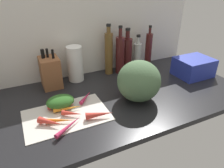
% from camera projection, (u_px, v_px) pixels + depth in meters
% --- Properties ---
extents(ground_plane, '(1.70, 0.80, 0.03)m').
position_uv_depth(ground_plane, '(107.00, 98.00, 1.25)').
color(ground_plane, black).
extents(wall_back, '(1.70, 0.03, 0.60)m').
position_uv_depth(wall_back, '(83.00, 32.00, 1.41)').
color(wall_back, silver).
rests_on(wall_back, ground_plane).
extents(cutting_board, '(0.43, 0.28, 0.01)m').
position_uv_depth(cutting_board, '(67.00, 115.00, 1.07)').
color(cutting_board, beige).
rests_on(cutting_board, ground_plane).
extents(carrot_0, '(0.11, 0.10, 0.03)m').
position_uv_depth(carrot_0, '(50.00, 122.00, 0.99)').
color(carrot_0, red).
rests_on(carrot_0, cutting_board).
extents(carrot_1, '(0.11, 0.11, 0.02)m').
position_uv_depth(carrot_1, '(86.00, 97.00, 1.20)').
color(carrot_1, '#B2264C').
rests_on(carrot_1, cutting_board).
extents(carrot_2, '(0.14, 0.06, 0.04)m').
position_uv_depth(carrot_2, '(99.00, 114.00, 1.04)').
color(carrot_2, red).
rests_on(carrot_2, cutting_board).
extents(carrot_3, '(0.10, 0.08, 0.03)m').
position_uv_depth(carrot_3, '(72.00, 113.00, 1.05)').
color(carrot_3, red).
rests_on(carrot_3, cutting_board).
extents(carrot_4, '(0.14, 0.07, 0.03)m').
position_uv_depth(carrot_4, '(61.00, 106.00, 1.11)').
color(carrot_4, red).
rests_on(carrot_4, cutting_board).
extents(carrot_5, '(0.15, 0.12, 0.02)m').
position_uv_depth(carrot_5, '(69.00, 126.00, 0.97)').
color(carrot_5, '#B2264C').
rests_on(carrot_5, cutting_board).
extents(carrot_6, '(0.14, 0.08, 0.02)m').
position_uv_depth(carrot_6, '(61.00, 120.00, 1.01)').
color(carrot_6, orange).
rests_on(carrot_6, cutting_board).
extents(carrot_7, '(0.15, 0.05, 0.02)m').
position_uv_depth(carrot_7, '(68.00, 108.00, 1.10)').
color(carrot_7, orange).
rests_on(carrot_7, cutting_board).
extents(carrot_greens_pile, '(0.15, 0.12, 0.06)m').
position_uv_depth(carrot_greens_pile, '(61.00, 102.00, 1.11)').
color(carrot_greens_pile, '#2D6023').
rests_on(carrot_greens_pile, cutting_board).
extents(winter_squash, '(0.25, 0.24, 0.24)m').
position_uv_depth(winter_squash, '(139.00, 81.00, 1.16)').
color(winter_squash, '#4C6B47').
rests_on(winter_squash, ground_plane).
extents(knife_block, '(0.12, 0.15, 0.25)m').
position_uv_depth(knife_block, '(50.00, 72.00, 1.31)').
color(knife_block, brown).
rests_on(knife_block, ground_plane).
extents(paper_towel_roll, '(0.10, 0.10, 0.24)m').
position_uv_depth(paper_towel_roll, '(75.00, 64.00, 1.38)').
color(paper_towel_roll, white).
rests_on(paper_towel_roll, ground_plane).
extents(bottle_0, '(0.06, 0.06, 0.36)m').
position_uv_depth(bottle_0, '(109.00, 53.00, 1.47)').
color(bottle_0, brown).
rests_on(bottle_0, ground_plane).
extents(bottle_1, '(0.06, 0.06, 0.34)m').
position_uv_depth(bottle_1, '(120.00, 55.00, 1.48)').
color(bottle_1, '#471919').
rests_on(bottle_1, ground_plane).
extents(bottle_2, '(0.07, 0.07, 0.31)m').
position_uv_depth(bottle_2, '(127.00, 53.00, 1.54)').
color(bottle_2, '#471919').
rests_on(bottle_2, ground_plane).
extents(bottle_3, '(0.06, 0.06, 0.25)m').
position_uv_depth(bottle_3, '(137.00, 54.00, 1.60)').
color(bottle_3, silver).
rests_on(bottle_3, ground_plane).
extents(bottle_4, '(0.05, 0.05, 0.32)m').
position_uv_depth(bottle_4, '(148.00, 50.00, 1.58)').
color(bottle_4, '#471919').
rests_on(bottle_4, ground_plane).
extents(dish_rack, '(0.24, 0.20, 0.13)m').
position_uv_depth(dish_rack, '(193.00, 67.00, 1.48)').
color(dish_rack, '#2838AD').
rests_on(dish_rack, ground_plane).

